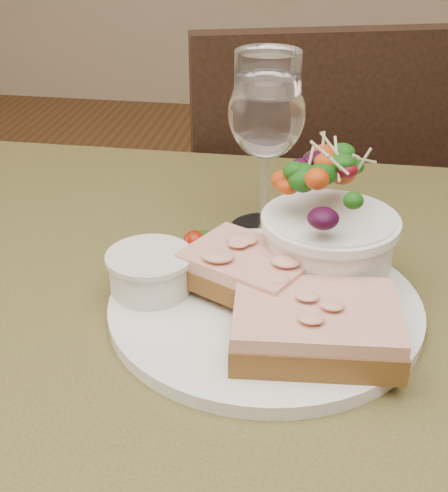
% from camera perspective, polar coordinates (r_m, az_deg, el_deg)
% --- Properties ---
extents(cafe_table, '(0.80, 0.80, 0.75)m').
position_cam_1_polar(cafe_table, '(0.64, 0.60, -14.65)').
color(cafe_table, '#42381C').
rests_on(cafe_table, ground).
extents(chair_far, '(0.52, 0.52, 0.90)m').
position_cam_1_polar(chair_far, '(1.37, 5.95, -6.63)').
color(chair_far, black).
rests_on(chair_far, ground).
extents(dinner_plate, '(0.27, 0.27, 0.01)m').
position_cam_1_polar(dinner_plate, '(0.59, 3.42, -5.02)').
color(dinner_plate, white).
rests_on(dinner_plate, cafe_table).
extents(sandwich_front, '(0.14, 0.11, 0.03)m').
position_cam_1_polar(sandwich_front, '(0.54, 7.64, -6.58)').
color(sandwich_front, '#553016').
rests_on(sandwich_front, dinner_plate).
extents(sandwich_back, '(0.13, 0.12, 0.03)m').
position_cam_1_polar(sandwich_back, '(0.59, 2.00, -1.96)').
color(sandwich_back, '#553016').
rests_on(sandwich_back, dinner_plate).
extents(ramekin, '(0.07, 0.07, 0.04)m').
position_cam_1_polar(ramekin, '(0.60, -6.16, -2.01)').
color(ramekin, silver).
rests_on(ramekin, dinner_plate).
extents(salad_bowl, '(0.11, 0.11, 0.13)m').
position_cam_1_polar(salad_bowl, '(0.60, 8.88, 2.28)').
color(salad_bowl, white).
rests_on(salad_bowl, dinner_plate).
extents(garnish, '(0.05, 0.04, 0.02)m').
position_cam_1_polar(garnish, '(0.66, -1.55, 0.32)').
color(garnish, '#0C3209').
rests_on(garnish, dinner_plate).
extents(wine_glass, '(0.08, 0.08, 0.18)m').
position_cam_1_polar(wine_glass, '(0.68, 3.56, 10.53)').
color(wine_glass, white).
rests_on(wine_glass, cafe_table).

